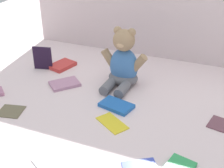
{
  "coord_description": "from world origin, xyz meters",
  "views": [
    {
      "loc": [
        0.42,
        -1.14,
        0.72
      ],
      "look_at": [
        -0.01,
        -0.1,
        0.1
      ],
      "focal_mm": 49.93,
      "sensor_mm": 36.0,
      "label": 1
    }
  ],
  "objects_px": {
    "teddy_bear": "(123,64)",
    "book_case_5": "(65,84)",
    "book_case_3": "(116,105)",
    "book_case_6": "(140,166)",
    "book_case_8": "(52,165)",
    "book_case_1": "(112,123)",
    "book_case_2": "(43,58)",
    "book_case_10": "(11,111)",
    "book_case_0": "(221,124)",
    "book_case_4": "(62,65)"
  },
  "relations": [
    {
      "from": "teddy_bear",
      "to": "book_case_5",
      "type": "relative_size",
      "value": 2.07
    },
    {
      "from": "book_case_3",
      "to": "book_case_6",
      "type": "xyz_separation_m",
      "value": [
        0.2,
        -0.3,
        -0.0
      ]
    },
    {
      "from": "teddy_bear",
      "to": "book_case_6",
      "type": "height_order",
      "value": "teddy_bear"
    },
    {
      "from": "book_case_8",
      "to": "teddy_bear",
      "type": "bearing_deg",
      "value": 27.52
    },
    {
      "from": "book_case_3",
      "to": "book_case_5",
      "type": "relative_size",
      "value": 1.02
    },
    {
      "from": "book_case_1",
      "to": "book_case_3",
      "type": "relative_size",
      "value": 0.98
    },
    {
      "from": "book_case_2",
      "to": "book_case_6",
      "type": "relative_size",
      "value": 1.1
    },
    {
      "from": "book_case_3",
      "to": "book_case_10",
      "type": "xyz_separation_m",
      "value": [
        -0.39,
        -0.2,
        -0.0
      ]
    },
    {
      "from": "book_case_0",
      "to": "book_case_4",
      "type": "relative_size",
      "value": 0.69
    },
    {
      "from": "book_case_0",
      "to": "book_case_3",
      "type": "distance_m",
      "value": 0.42
    },
    {
      "from": "book_case_0",
      "to": "book_case_2",
      "type": "relative_size",
      "value": 0.74
    },
    {
      "from": "book_case_8",
      "to": "book_case_10",
      "type": "xyz_separation_m",
      "value": [
        -0.33,
        0.21,
        0.0
      ]
    },
    {
      "from": "book_case_3",
      "to": "book_case_8",
      "type": "bearing_deg",
      "value": -175.61
    },
    {
      "from": "book_case_1",
      "to": "book_case_6",
      "type": "distance_m",
      "value": 0.25
    },
    {
      "from": "book_case_6",
      "to": "book_case_10",
      "type": "distance_m",
      "value": 0.6
    },
    {
      "from": "book_case_1",
      "to": "book_case_10",
      "type": "height_order",
      "value": "same"
    },
    {
      "from": "book_case_10",
      "to": "book_case_8",
      "type": "bearing_deg",
      "value": -135.12
    },
    {
      "from": "teddy_bear",
      "to": "book_case_8",
      "type": "height_order",
      "value": "teddy_bear"
    },
    {
      "from": "book_case_5",
      "to": "book_case_8",
      "type": "height_order",
      "value": "book_case_5"
    },
    {
      "from": "teddy_bear",
      "to": "book_case_8",
      "type": "distance_m",
      "value": 0.61
    },
    {
      "from": "book_case_1",
      "to": "book_case_6",
      "type": "bearing_deg",
      "value": 75.19
    },
    {
      "from": "book_case_1",
      "to": "book_case_0",
      "type": "bearing_deg",
      "value": 143.35
    },
    {
      "from": "book_case_2",
      "to": "book_case_6",
      "type": "bearing_deg",
      "value": -48.6
    },
    {
      "from": "book_case_6",
      "to": "book_case_4",
      "type": "bearing_deg",
      "value": 14.02
    },
    {
      "from": "book_case_8",
      "to": "book_case_6",
      "type": "bearing_deg",
      "value": -39.7
    },
    {
      "from": "book_case_10",
      "to": "book_case_0",
      "type": "bearing_deg",
      "value": -86.82
    },
    {
      "from": "teddy_bear",
      "to": "book_case_3",
      "type": "bearing_deg",
      "value": -75.5
    },
    {
      "from": "book_case_1",
      "to": "book_case_2",
      "type": "distance_m",
      "value": 0.61
    },
    {
      "from": "book_case_2",
      "to": "book_case_4",
      "type": "distance_m",
      "value": 0.11
    },
    {
      "from": "book_case_0",
      "to": "book_case_1",
      "type": "distance_m",
      "value": 0.42
    },
    {
      "from": "teddy_bear",
      "to": "book_case_2",
      "type": "xyz_separation_m",
      "value": [
        -0.44,
        -0.01,
        -0.04
      ]
    },
    {
      "from": "book_case_3",
      "to": "book_case_4",
      "type": "xyz_separation_m",
      "value": [
        -0.41,
        0.25,
        0.0
      ]
    },
    {
      "from": "book_case_0",
      "to": "book_case_6",
      "type": "relative_size",
      "value": 0.81
    },
    {
      "from": "teddy_bear",
      "to": "book_case_8",
      "type": "bearing_deg",
      "value": -90.16
    },
    {
      "from": "book_case_3",
      "to": "book_case_10",
      "type": "height_order",
      "value": "book_case_3"
    },
    {
      "from": "book_case_5",
      "to": "book_case_3",
      "type": "bearing_deg",
      "value": -154.38
    },
    {
      "from": "book_case_3",
      "to": "book_case_8",
      "type": "distance_m",
      "value": 0.41
    },
    {
      "from": "book_case_2",
      "to": "book_case_8",
      "type": "height_order",
      "value": "book_case_2"
    },
    {
      "from": "book_case_2",
      "to": "book_case_8",
      "type": "bearing_deg",
      "value": -67.4
    },
    {
      "from": "book_case_5",
      "to": "book_case_6",
      "type": "xyz_separation_m",
      "value": [
        0.5,
        -0.39,
        -0.0
      ]
    },
    {
      "from": "book_case_2",
      "to": "book_case_5",
      "type": "distance_m",
      "value": 0.23
    },
    {
      "from": "book_case_0",
      "to": "book_case_3",
      "type": "height_order",
      "value": "book_case_3"
    },
    {
      "from": "book_case_2",
      "to": "book_case_8",
      "type": "xyz_separation_m",
      "value": [
        0.43,
        -0.6,
        -0.06
      ]
    },
    {
      "from": "book_case_4",
      "to": "book_case_3",
      "type": "bearing_deg",
      "value": 163.76
    },
    {
      "from": "teddy_bear",
      "to": "book_case_6",
      "type": "distance_m",
      "value": 0.57
    },
    {
      "from": "book_case_2",
      "to": "book_case_10",
      "type": "bearing_deg",
      "value": -88.66
    },
    {
      "from": "teddy_bear",
      "to": "book_case_0",
      "type": "distance_m",
      "value": 0.51
    },
    {
      "from": "book_case_1",
      "to": "book_case_4",
      "type": "relative_size",
      "value": 1.01
    },
    {
      "from": "book_case_0",
      "to": "book_case_6",
      "type": "distance_m",
      "value": 0.4
    },
    {
      "from": "book_case_0",
      "to": "book_case_4",
      "type": "bearing_deg",
      "value": 177.22
    }
  ]
}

